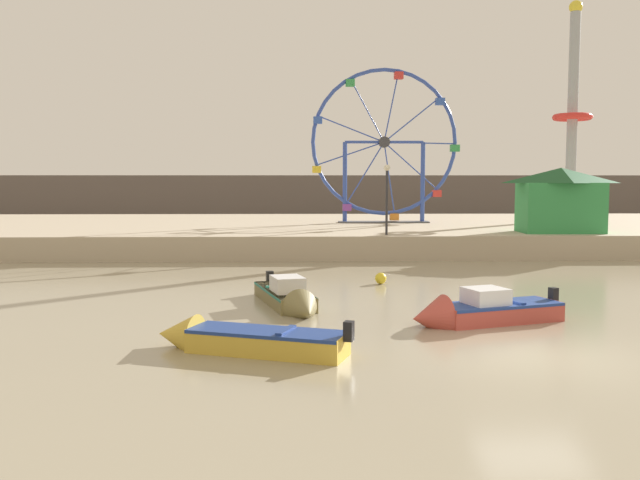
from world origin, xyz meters
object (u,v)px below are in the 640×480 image
Objects in this scene: ferris_wheel_blue_frame at (384,146)px; motorboat_mustard_yellow at (240,339)px; promenade_lamp_near at (387,188)px; carnival_booth_green_kiosk at (560,199)px; motorboat_olive_wood at (290,298)px; motorboat_faded_red at (477,311)px; mooring_buoy_orange at (381,278)px; drop_tower_steel_tower at (572,126)px.

motorboat_mustard_yellow is at bearing -103.37° from ferris_wheel_blue_frame.
motorboat_mustard_yellow is 1.37× the size of promenade_lamp_near.
motorboat_mustard_yellow is 25.16m from carnival_booth_green_kiosk.
motorboat_olive_wood is 14.37m from promenade_lamp_near.
motorboat_mustard_yellow is 30.00m from ferris_wheel_blue_frame.
motorboat_olive_wood is at bearing -44.52° from motorboat_faded_red.
ferris_wheel_blue_frame is 22.40× the size of mooring_buoy_orange.
motorboat_faded_red is 5.81m from motorboat_olive_wood.
motorboat_mustard_yellow is 1.05× the size of carnival_booth_green_kiosk.
mooring_buoy_orange is (4.49, 10.30, -0.08)m from motorboat_mustard_yellow.
carnival_booth_green_kiosk is at bearing -113.67° from drop_tower_steel_tower.
motorboat_faded_red reaches higher than mooring_buoy_orange.
carnival_booth_green_kiosk is 9.41m from promenade_lamp_near.
drop_tower_steel_tower reaches higher than ferris_wheel_blue_frame.
mooring_buoy_orange is (-15.50, -20.98, -7.42)m from drop_tower_steel_tower.
motorboat_olive_wood reaches higher than mooring_buoy_orange.
ferris_wheel_blue_frame is 12.36m from carnival_booth_green_kiosk.
ferris_wheel_blue_frame is at bearing -168.63° from drop_tower_steel_tower.
motorboat_faded_red is 19.32m from carnival_booth_green_kiosk.
ferris_wheel_blue_frame is 2.16× the size of carnival_booth_green_kiosk.
motorboat_faded_red reaches higher than motorboat_olive_wood.
motorboat_olive_wood is at bearing -81.60° from motorboat_mustard_yellow.
carnival_booth_green_kiosk is at bearing -135.86° from motorboat_faded_red.
mooring_buoy_orange is (-10.55, -9.68, -2.76)m from carnival_booth_green_kiosk.
ferris_wheel_blue_frame is 2.80× the size of promenade_lamp_near.
promenade_lamp_near is (-9.30, -1.31, 0.57)m from carnival_booth_green_kiosk.
drop_tower_steel_tower is 33.62× the size of mooring_buoy_orange.
motorboat_faded_red is at bearing -115.73° from carnival_booth_green_kiosk.
carnival_booth_green_kiosk reaches higher than motorboat_olive_wood.
ferris_wheel_blue_frame is at bearing 82.82° from mooring_buoy_orange.
drop_tower_steel_tower is 27.12m from mooring_buoy_orange.
motorboat_mustard_yellow is at bearing -122.59° from drop_tower_steel_tower.
ferris_wheel_blue_frame is at bearing 151.12° from motorboat_olive_wood.
motorboat_faded_red is at bearing -135.32° from motorboat_mustard_yellow.
motorboat_faded_red is at bearing -87.92° from promenade_lamp_near.
ferris_wheel_blue_frame reaches higher than motorboat_faded_red.
promenade_lamp_near is at bearing 81.47° from mooring_buoy_orange.
carnival_booth_green_kiosk is 14.59m from mooring_buoy_orange.
motorboat_mustard_yellow is at bearing -113.57° from mooring_buoy_orange.
ferris_wheel_blue_frame is at bearing 135.04° from carnival_booth_green_kiosk.
motorboat_olive_wood is 1.15× the size of carnival_booth_green_kiosk.
mooring_buoy_orange is at bearing -136.06° from carnival_booth_green_kiosk.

